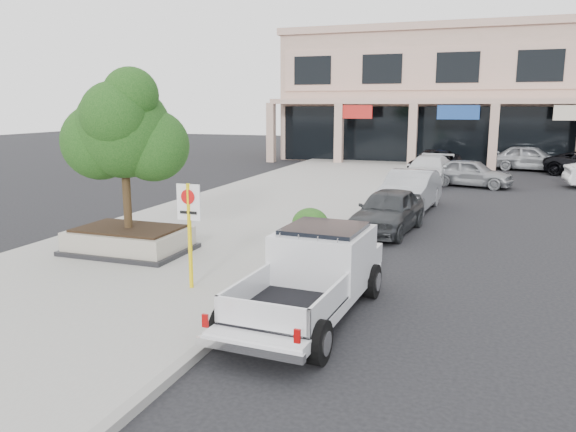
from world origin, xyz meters
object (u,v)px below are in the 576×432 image
Objects in this scene: planter at (129,240)px; no_parking_sign at (189,221)px; planter_tree at (131,131)px; curb_car_a at (388,211)px; pickup_truck at (308,278)px; curb_car_d at (435,163)px; lot_car_a at (471,173)px; lot_car_e at (530,158)px; curb_car_c at (428,170)px; curb_car_b at (410,191)px.

no_parking_sign is (3.10, -2.14, 1.16)m from planter.
planter_tree is 0.96× the size of curb_car_a.
no_parking_sign reaches higher than pickup_truck.
curb_car_d is at bearing 73.48° from planter_tree.
lot_car_e is (3.26, 8.47, 0.10)m from lot_car_a.
lot_car_e is at bearing 65.84° from planter_tree.
curb_car_c is at bearing -88.95° from curb_car_d.
planter is at bearing 166.87° from lot_car_e.
lot_car_e reaches higher than lot_car_a.
pickup_truck is at bearing -88.74° from curb_car_d.
planter_tree is 4.15m from no_parking_sign.
lot_car_e is (5.38, 8.21, 0.07)m from curb_car_c.
planter_tree is at bearing 142.29° from no_parking_sign.
lot_car_a is 0.87× the size of lot_car_e.
pickup_truck is 20.05m from curb_car_c.
curb_car_d is at bearing 43.43° from lot_car_a.
lot_car_e is (5.44, 20.18, 0.10)m from curb_car_a.
lot_car_e is (8.45, 27.73, -0.83)m from no_parking_sign.
curb_car_a is 4.00m from curb_car_b.
curb_car_a is at bearing 91.77° from pickup_truck.
curb_car_d is (0.11, 15.25, 0.06)m from curb_car_a.
planter_tree is 0.79× the size of curb_car_c.
curb_car_d is at bearing 92.30° from pickup_truck.
planter is at bearing -131.64° from curb_car_a.
planter_tree reaches higher than no_parking_sign.
planter is 8.17m from curb_car_a.
curb_car_b is at bearing 94.54° from curb_car_a.
planter_tree is 0.73× the size of curb_car_d.
planter_tree is 11.41m from curb_car_b.
curb_car_d reaches higher than curb_car_a.
curb_car_b is 0.86× the size of curb_car_d.
pickup_truck is (2.84, -0.52, -0.80)m from no_parking_sign.
planter is 19.03m from lot_car_a.
lot_car_a is (5.19, 19.27, -0.93)m from no_parking_sign.
curb_car_b is at bearing 91.42° from pickup_truck.
planter_tree is at bearing -104.58° from curb_car_d.
planter_tree is 18.46m from curb_car_c.
curb_car_d is (0.05, 3.27, 0.03)m from curb_car_c.
lot_car_e is (11.41, 25.44, -2.61)m from planter_tree.
no_parking_sign reaches higher than curb_car_d.
curb_car_d reaches higher than planter.
curb_car_b is 1.15× the size of lot_car_a.
planter_tree is at bearing 157.14° from pickup_truck.
curb_car_c is 3.27m from curb_car_d.
lot_car_a is at bearing 64.34° from planter_tree.
lot_car_e reaches higher than curb_car_b.
no_parking_sign is 0.55× the size of curb_car_a.
no_parking_sign is at bearing -99.93° from curb_car_b.
curb_car_a reaches higher than planter.
curb_car_d is (3.12, 22.80, -0.87)m from no_parking_sign.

